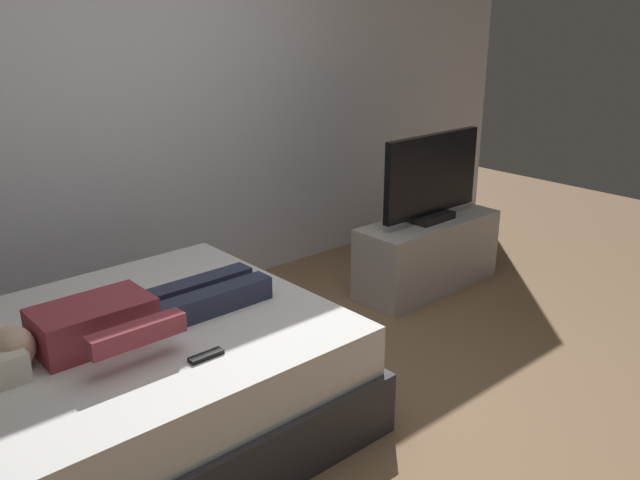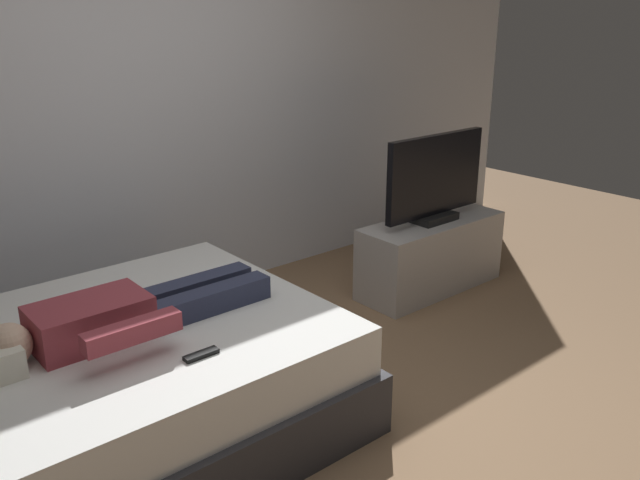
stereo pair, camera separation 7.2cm
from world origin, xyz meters
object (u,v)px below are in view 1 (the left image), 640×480
object	(u,v)px
bed	(121,388)
person	(124,317)
remote	(206,356)
tv_stand	(427,254)
tv	(432,179)

from	to	relation	value
bed	person	world-z (taller)	person
person	remote	size ratio (longest dim) A/B	8.40
remote	tv_stand	size ratio (longest dim) A/B	0.14
bed	person	bearing A→B (deg)	-57.67
person	tv_stand	distance (m)	2.41
tv	bed	bearing A→B (deg)	-174.76
remote	tv_stand	bearing A→B (deg)	16.85
tv_stand	tv	xyz separation A→B (m)	(0.00, 0.00, 0.53)
person	remote	bearing A→B (deg)	-69.53
person	tv_stand	world-z (taller)	person
person	remote	xyz separation A→B (m)	(0.15, -0.40, -0.07)
tv_stand	tv	world-z (taller)	tv
person	remote	world-z (taller)	person
person	tv	world-z (taller)	tv
tv	remote	bearing A→B (deg)	-163.15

